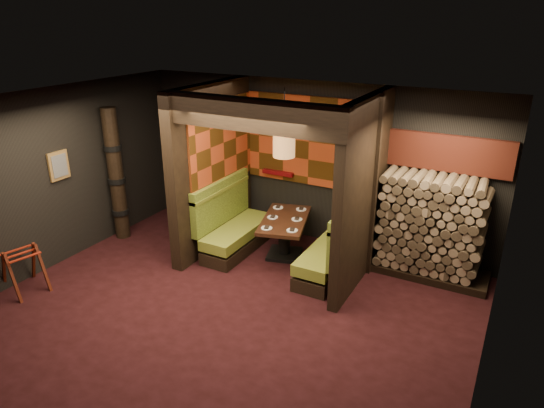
{
  "coord_description": "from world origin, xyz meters",
  "views": [
    {
      "loc": [
        3.29,
        -4.78,
        3.89
      ],
      "look_at": [
        0.0,
        1.3,
        1.15
      ],
      "focal_mm": 32.0,
      "sensor_mm": 36.0,
      "label": 1
    }
  ],
  "objects_px": {
    "booth_bench_left": "(233,228)",
    "pendant_lamp": "(284,143)",
    "booth_bench_right": "(335,252)",
    "luggage_rack": "(23,268)",
    "totem_column": "(116,176)",
    "firewood_stack": "(436,228)",
    "dining_table": "(285,231)"
  },
  "relations": [
    {
      "from": "booth_bench_right",
      "to": "luggage_rack",
      "type": "height_order",
      "value": "booth_bench_right"
    },
    {
      "from": "pendant_lamp",
      "to": "firewood_stack",
      "type": "relative_size",
      "value": 0.62
    },
    {
      "from": "booth_bench_right",
      "to": "pendant_lamp",
      "type": "height_order",
      "value": "pendant_lamp"
    },
    {
      "from": "totem_column",
      "to": "firewood_stack",
      "type": "relative_size",
      "value": 1.39
    },
    {
      "from": "booth_bench_right",
      "to": "firewood_stack",
      "type": "relative_size",
      "value": 0.92
    },
    {
      "from": "booth_bench_right",
      "to": "dining_table",
      "type": "height_order",
      "value": "booth_bench_right"
    },
    {
      "from": "firewood_stack",
      "to": "totem_column",
      "type": "bearing_deg",
      "value": -166.81
    },
    {
      "from": "booth_bench_right",
      "to": "totem_column",
      "type": "relative_size",
      "value": 0.67
    },
    {
      "from": "booth_bench_left",
      "to": "luggage_rack",
      "type": "height_order",
      "value": "booth_bench_left"
    },
    {
      "from": "dining_table",
      "to": "firewood_stack",
      "type": "distance_m",
      "value": 2.42
    },
    {
      "from": "dining_table",
      "to": "firewood_stack",
      "type": "relative_size",
      "value": 0.84
    },
    {
      "from": "booth_bench_left",
      "to": "pendant_lamp",
      "type": "height_order",
      "value": "pendant_lamp"
    },
    {
      "from": "luggage_rack",
      "to": "totem_column",
      "type": "distance_m",
      "value": 2.23
    },
    {
      "from": "totem_column",
      "to": "luggage_rack",
      "type": "bearing_deg",
      "value": -87.79
    },
    {
      "from": "totem_column",
      "to": "firewood_stack",
      "type": "bearing_deg",
      "value": 13.19
    },
    {
      "from": "luggage_rack",
      "to": "booth_bench_left",
      "type": "bearing_deg",
      "value": 52.58
    },
    {
      "from": "pendant_lamp",
      "to": "totem_column",
      "type": "relative_size",
      "value": 0.45
    },
    {
      "from": "luggage_rack",
      "to": "firewood_stack",
      "type": "bearing_deg",
      "value": 32.32
    },
    {
      "from": "luggage_rack",
      "to": "totem_column",
      "type": "xyz_separation_m",
      "value": [
        -0.08,
        2.08,
        0.82
      ]
    },
    {
      "from": "pendant_lamp",
      "to": "firewood_stack",
      "type": "bearing_deg",
      "value": 13.6
    },
    {
      "from": "booth_bench_left",
      "to": "luggage_rack",
      "type": "distance_m",
      "value": 3.31
    },
    {
      "from": "pendant_lamp",
      "to": "luggage_rack",
      "type": "distance_m",
      "value": 4.34
    },
    {
      "from": "booth_bench_left",
      "to": "dining_table",
      "type": "bearing_deg",
      "value": 11.49
    },
    {
      "from": "firewood_stack",
      "to": "dining_table",
      "type": "bearing_deg",
      "value": -167.57
    },
    {
      "from": "booth_bench_right",
      "to": "booth_bench_left",
      "type": "bearing_deg",
      "value": 180.0
    },
    {
      "from": "booth_bench_right",
      "to": "firewood_stack",
      "type": "bearing_deg",
      "value": 27.35
    },
    {
      "from": "booth_bench_left",
      "to": "firewood_stack",
      "type": "xyz_separation_m",
      "value": [
        3.25,
        0.7,
        0.42
      ]
    },
    {
      "from": "booth_bench_left",
      "to": "firewood_stack",
      "type": "height_order",
      "value": "firewood_stack"
    },
    {
      "from": "dining_table",
      "to": "firewood_stack",
      "type": "height_order",
      "value": "firewood_stack"
    },
    {
      "from": "pendant_lamp",
      "to": "firewood_stack",
      "type": "xyz_separation_m",
      "value": [
        2.33,
        0.56,
        -1.18
      ]
    },
    {
      "from": "booth_bench_left",
      "to": "booth_bench_right",
      "type": "relative_size",
      "value": 1.0
    },
    {
      "from": "booth_bench_left",
      "to": "totem_column",
      "type": "relative_size",
      "value": 0.67
    }
  ]
}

